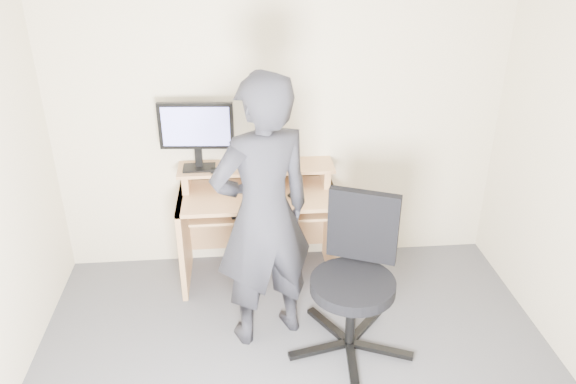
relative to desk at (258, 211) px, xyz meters
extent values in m
cube|color=beige|center=(0.20, 0.22, 0.70)|extent=(3.50, 0.02, 2.50)
cube|color=tan|center=(-0.58, -0.08, -0.17)|extent=(0.04, 0.60, 0.75)
cube|color=tan|center=(0.58, -0.08, -0.17)|extent=(0.04, 0.60, 0.75)
cube|color=tan|center=(0.00, -0.08, 0.19)|extent=(1.20, 0.60, 0.03)
cube|color=tan|center=(0.00, -0.16, 0.09)|extent=(1.02, 0.38, 0.02)
cube|color=tan|center=(-0.54, 0.07, 0.28)|extent=(0.05, 0.28, 0.15)
cube|color=tan|center=(0.54, 0.07, 0.28)|extent=(0.05, 0.28, 0.15)
cube|color=tan|center=(0.00, 0.07, 0.35)|extent=(1.20, 0.30, 0.02)
cube|color=tan|center=(0.00, 0.21, -0.12)|extent=(1.20, 0.03, 0.65)
cube|color=black|center=(-0.43, 0.06, 0.37)|extent=(0.24, 0.15, 0.02)
cube|color=black|center=(-0.43, 0.08, 0.46)|extent=(0.06, 0.04, 0.15)
cube|color=black|center=(-0.43, 0.05, 0.71)|extent=(0.55, 0.08, 0.35)
cube|color=#9295FD|center=(-0.43, 0.03, 0.71)|extent=(0.50, 0.04, 0.30)
cube|color=black|center=(0.01, 0.12, 0.46)|extent=(0.09, 0.14, 0.20)
cylinder|color=silver|center=(0.17, 0.09, 0.46)|extent=(0.08, 0.08, 0.19)
cube|color=black|center=(0.19, 0.04, 0.37)|extent=(0.07, 0.13, 0.01)
cube|color=black|center=(-0.32, -0.03, 0.38)|extent=(0.05, 0.05, 0.03)
torus|color=silver|center=(-0.15, 0.15, 0.37)|extent=(0.18, 0.18, 0.06)
cube|color=black|center=(0.01, -0.17, 0.12)|extent=(0.49, 0.26, 0.03)
ellipsoid|color=black|center=(0.27, -0.18, 0.22)|extent=(0.10, 0.06, 0.04)
cube|color=black|center=(0.77, -1.08, -0.50)|extent=(0.41, 0.22, 0.03)
cube|color=black|center=(0.71, -0.83, -0.50)|extent=(0.32, 0.35, 0.03)
cube|color=black|center=(0.46, -0.81, -0.50)|extent=(0.26, 0.39, 0.03)
cube|color=black|center=(0.35, -1.05, -0.50)|extent=(0.42, 0.15, 0.03)
cube|color=black|center=(0.55, -1.22, -0.50)|extent=(0.09, 0.42, 0.03)
cylinder|color=black|center=(0.57, -1.00, -0.27)|extent=(0.07, 0.07, 0.44)
cylinder|color=black|center=(0.57, -1.00, -0.03)|extent=(0.55, 0.55, 0.08)
cube|color=black|center=(0.66, -0.77, 0.28)|extent=(0.45, 0.24, 0.50)
imported|color=black|center=(0.01, -0.77, 0.39)|extent=(0.80, 0.67, 1.88)
camera|label=1|loc=(-0.11, -3.89, 2.13)|focal=35.00mm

